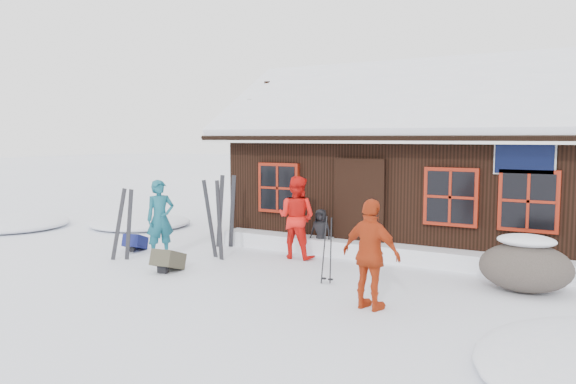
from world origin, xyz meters
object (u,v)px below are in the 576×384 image
skier_orange_right (371,255)px  ski_pair_left (124,225)px  skier_orange_left (297,217)px  skier_crouched (321,231)px  backpack_olive (168,263)px  boulder (525,266)px  ski_poles (327,251)px  skier_teal (160,219)px  backpack_blue (135,245)px

skier_orange_right → ski_pair_left: (-5.59, 0.59, -0.09)m
skier_orange_left → skier_crouched: bearing=-109.8°
ski_pair_left → backpack_olive: ski_pair_left is taller
boulder → ski_pair_left: bearing=-168.2°
ski_poles → skier_crouched: bearing=119.2°
skier_teal → ski_pair_left: 0.74m
ski_pair_left → backpack_olive: size_ratio=2.71×
skier_orange_left → boulder: bearing=173.6°
skier_teal → ski_pair_left: bearing=170.0°
skier_teal → backpack_olive: size_ratio=2.88×
skier_crouched → backpack_olive: size_ratio=1.71×
skier_orange_left → ski_pair_left: (-2.95, -1.94, -0.14)m
skier_orange_left → backpack_olive: bearing=54.9°
ski_poles → ski_pair_left: bearing=-174.8°
backpack_blue → backpack_olive: bearing=-46.1°
backpack_olive → ski_poles: bearing=5.5°
skier_orange_left → skier_teal: bearing=27.5°
ski_pair_left → ski_poles: size_ratio=1.27×
backpack_blue → backpack_olive: 2.24m
skier_orange_left → backpack_blue: (-3.45, -1.14, -0.72)m
skier_teal → ski_pair_left: skier_teal is taller
ski_poles → backpack_blue: (-4.90, 0.39, -0.43)m
skier_orange_right → boulder: skier_orange_right is taller
backpack_blue → skier_orange_left: bearing=1.7°
boulder → ski_poles: 3.22m
skier_orange_right → backpack_blue: size_ratio=3.26×
skier_orange_right → skier_teal: bearing=-1.4°
skier_teal → skier_orange_left: bearing=-31.7°
skier_teal → backpack_olive: skier_teal is taller
skier_orange_right → backpack_blue: 6.28m
boulder → backpack_olive: bearing=-162.8°
boulder → backpack_blue: 7.96m
skier_teal → skier_orange_right: skier_teal is taller
skier_orange_right → backpack_olive: 4.20m
skier_teal → backpack_blue: (-0.96, 0.23, -0.68)m
backpack_blue → backpack_olive: (1.95, -1.10, 0.02)m
skier_teal → ski_pair_left: (-0.47, -0.57, -0.10)m
skier_orange_right → backpack_olive: (-4.14, 0.28, -0.66)m
skier_teal → skier_orange_right: (5.13, -1.15, -0.00)m
skier_teal → skier_orange_left: skier_orange_left is taller
skier_orange_right → backpack_blue: (-6.09, 1.38, -0.68)m
boulder → backpack_blue: size_ratio=2.93×
ski_pair_left → skier_crouched: bearing=29.4°
skier_crouched → ski_poles: size_ratio=0.80×
skier_teal → skier_crouched: skier_teal is taller
skier_orange_left → ski_poles: skier_orange_left is taller
skier_teal → ski_poles: (3.94, -0.17, -0.25)m
skier_crouched → ski_pair_left: ski_pair_left is taller
skier_orange_right → skier_crouched: skier_orange_right is taller
skier_orange_left → backpack_blue: 3.70m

